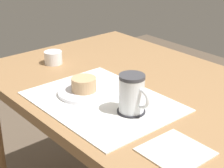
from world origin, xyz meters
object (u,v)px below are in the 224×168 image
Objects in this scene: coffee_mug at (132,93)px; dining_table at (157,114)px; pastry at (84,84)px; sugar_bowl at (53,58)px; pastry_plate at (84,92)px.

dining_table is at bearing 104.52° from coffee_mug.
dining_table is 16.30× the size of pastry.
sugar_bowl is at bearing -166.90° from dining_table.
pastry_plate is (-0.15, -0.19, 0.08)m from dining_table.
dining_table is at bearing 13.10° from sugar_bowl.
sugar_bowl is (-0.31, 0.08, 0.02)m from pastry_plate.
pastry is (0.00, -0.00, 0.03)m from pastry_plate.
sugar_bowl is (-0.50, 0.05, -0.04)m from coffee_mug.
pastry is at bearing -90.00° from pastry_plate.
coffee_mug is 0.51m from sugar_bowl.
coffee_mug is at bearing -75.48° from dining_table.
coffee_mug is (0.04, -0.16, 0.14)m from dining_table.
pastry is 1.15× the size of sugar_bowl.
pastry is 0.20m from coffee_mug.
pastry is at bearing -14.23° from sugar_bowl.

